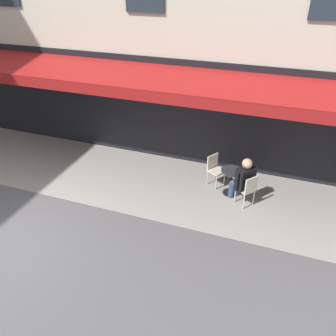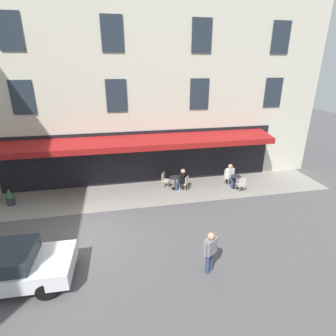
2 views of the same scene
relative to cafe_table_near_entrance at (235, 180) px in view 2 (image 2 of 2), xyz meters
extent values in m
plane|color=#565456|center=(8.11, 3.03, -0.49)|extent=(70.00, 70.00, 0.00)
cube|color=gray|center=(4.86, -0.37, -0.49)|extent=(20.50, 3.20, 0.01)
cube|color=beige|center=(4.11, -6.47, 7.01)|extent=(20.00, 9.00, 15.00)
cube|color=black|center=(5.11, -1.94, 1.11)|extent=(16.00, 0.06, 3.20)
cube|color=maroon|center=(5.11, -1.12, 2.36)|extent=(15.00, 1.70, 0.36)
cube|color=maroon|center=(5.11, -0.29, 2.13)|extent=(15.00, 0.04, 0.28)
cube|color=#232D38|center=(-2.89, -1.93, 4.71)|extent=(1.10, 0.06, 1.70)
cube|color=#232D38|center=(1.78, -1.93, 4.71)|extent=(1.10, 0.06, 1.70)
cube|color=#232D38|center=(6.45, -1.93, 4.71)|extent=(1.10, 0.06, 1.70)
cube|color=#232D38|center=(11.11, -1.93, 4.71)|extent=(1.10, 0.06, 1.70)
cube|color=#232D38|center=(-2.89, -1.93, 7.71)|extent=(1.10, 0.06, 1.70)
cube|color=#232D38|center=(1.78, -1.93, 7.71)|extent=(1.10, 0.06, 1.70)
cube|color=#232D38|center=(6.45, -1.93, 7.71)|extent=(1.10, 0.06, 1.70)
cube|color=#232D38|center=(11.11, -1.93, 7.71)|extent=(1.10, 0.06, 1.70)
cylinder|color=black|center=(0.00, 0.00, -0.48)|extent=(0.40, 0.40, 0.03)
cylinder|color=black|center=(0.00, 0.00, -0.13)|extent=(0.06, 0.06, 0.72)
cylinder|color=#2D2D33|center=(0.00, 0.00, 0.24)|extent=(0.60, 0.60, 0.03)
cylinder|color=beige|center=(-0.20, 0.36, -0.27)|extent=(0.03, 0.03, 0.45)
cylinder|color=beige|center=(0.14, 0.39, -0.27)|extent=(0.03, 0.03, 0.45)
cylinder|color=beige|center=(-0.23, 0.70, -0.27)|extent=(0.03, 0.03, 0.45)
cylinder|color=beige|center=(0.10, 0.73, -0.27)|extent=(0.03, 0.03, 0.45)
cube|color=beige|center=(-0.05, 0.55, -0.02)|extent=(0.43, 0.43, 0.04)
cube|color=beige|center=(-0.07, 0.73, 0.21)|extent=(0.40, 0.08, 0.42)
cylinder|color=beige|center=(0.30, -0.29, -0.27)|extent=(0.03, 0.03, 0.45)
cylinder|color=beige|center=(-0.02, -0.42, -0.27)|extent=(0.03, 0.03, 0.45)
cylinder|color=beige|center=(0.42, -0.61, -0.27)|extent=(0.03, 0.03, 0.45)
cylinder|color=beige|center=(0.10, -0.73, -0.27)|extent=(0.03, 0.03, 0.45)
cube|color=beige|center=(0.20, -0.51, -0.02)|extent=(0.52, 0.52, 0.04)
cube|color=beige|center=(0.26, -0.68, 0.21)|extent=(0.39, 0.18, 0.42)
cylinder|color=black|center=(3.48, -0.58, -0.48)|extent=(0.40, 0.40, 0.03)
cylinder|color=black|center=(3.48, -0.58, -0.13)|extent=(0.06, 0.06, 0.72)
cylinder|color=#2D2D33|center=(3.48, -0.58, 0.24)|extent=(0.60, 0.60, 0.03)
cylinder|color=beige|center=(3.07, -0.47, -0.27)|extent=(0.03, 0.03, 0.45)
cylinder|color=beige|center=(3.29, -0.21, -0.27)|extent=(0.03, 0.03, 0.45)
cylinder|color=beige|center=(2.81, -0.26, -0.27)|extent=(0.03, 0.03, 0.45)
cylinder|color=beige|center=(3.02, 0.01, -0.27)|extent=(0.03, 0.03, 0.45)
cube|color=beige|center=(3.05, -0.23, -0.02)|extent=(0.56, 0.56, 0.04)
cube|color=beige|center=(2.91, -0.12, 0.21)|extent=(0.28, 0.34, 0.42)
cylinder|color=beige|center=(3.89, -0.63, -0.27)|extent=(0.03, 0.03, 0.45)
cylinder|color=beige|center=(3.72, -0.92, -0.27)|extent=(0.03, 0.03, 0.45)
cylinder|color=beige|center=(4.18, -0.80, -0.27)|extent=(0.03, 0.03, 0.45)
cylinder|color=beige|center=(4.01, -1.09, -0.27)|extent=(0.03, 0.03, 0.45)
cube|color=beige|center=(3.95, -0.86, -0.02)|extent=(0.55, 0.55, 0.04)
cube|color=beige|center=(4.10, -0.95, 0.21)|extent=(0.24, 0.36, 0.42)
cylinder|color=navy|center=(3.30, -0.56, -0.26)|extent=(0.16, 0.16, 0.47)
cylinder|color=navy|center=(3.17, -0.45, 0.00)|extent=(0.37, 0.34, 0.16)
cylinder|color=navy|center=(3.42, -0.41, -0.26)|extent=(0.16, 0.16, 0.47)
cylinder|color=navy|center=(3.29, -0.30, 0.00)|extent=(0.37, 0.34, 0.16)
cube|color=black|center=(3.09, -0.27, 0.29)|extent=(0.52, 0.55, 0.59)
sphere|color=tan|center=(3.09, -0.27, 0.71)|extent=(0.26, 0.26, 0.26)
cylinder|color=black|center=(2.91, -0.50, 0.27)|extent=(0.10, 0.10, 0.52)
cylinder|color=black|center=(3.28, -0.04, 0.27)|extent=(0.10, 0.10, 0.52)
cylinder|color=navy|center=(0.14, -0.10, -0.26)|extent=(0.16, 0.16, 0.47)
cylinder|color=navy|center=(0.20, -0.26, 0.00)|extent=(0.28, 0.38, 0.16)
cylinder|color=navy|center=(-0.04, -0.17, -0.26)|extent=(0.16, 0.16, 0.47)
cylinder|color=navy|center=(0.03, -0.33, 0.00)|extent=(0.28, 0.38, 0.16)
cube|color=silver|center=(0.18, -0.46, 0.29)|extent=(0.55, 0.43, 0.59)
sphere|color=tan|center=(0.18, -0.46, 0.72)|extent=(0.26, 0.26, 0.26)
cylinder|color=silver|center=(0.45, -0.35, 0.28)|extent=(0.10, 0.10, 0.52)
cylinder|color=silver|center=(-0.10, -0.56, 0.28)|extent=(0.10, 0.10, 0.52)
cylinder|color=navy|center=(3.74, 6.04, -0.10)|extent=(0.15, 0.15, 0.78)
cylinder|color=navy|center=(3.89, 6.14, -0.10)|extent=(0.15, 0.15, 0.78)
cube|color=gray|center=(3.82, 6.09, 0.57)|extent=(0.52, 0.47, 0.55)
sphere|color=tan|center=(3.82, 6.09, 0.97)|extent=(0.24, 0.24, 0.24)
cylinder|color=gray|center=(3.59, 5.93, 0.55)|extent=(0.10, 0.10, 0.49)
cylinder|color=gray|center=(4.05, 6.24, 0.55)|extent=(0.10, 0.10, 0.49)
cylinder|color=#2D2D33|center=(12.16, -0.44, -0.28)|extent=(0.39, 0.39, 0.43)
cone|color=#2D6B33|center=(12.16, -0.44, 0.18)|extent=(0.37, 0.37, 0.47)
cube|color=silver|center=(10.47, 5.32, 0.08)|extent=(4.37, 1.96, 0.55)
cylinder|color=black|center=(9.05, 6.17, -0.19)|extent=(0.60, 0.20, 0.60)
cylinder|color=black|center=(8.99, 4.57, -0.19)|extent=(0.60, 0.20, 0.60)
camera|label=1|loc=(2.55, 7.18, 4.98)|focal=35.85mm
camera|label=2|loc=(6.64, 12.85, 6.14)|focal=27.99mm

